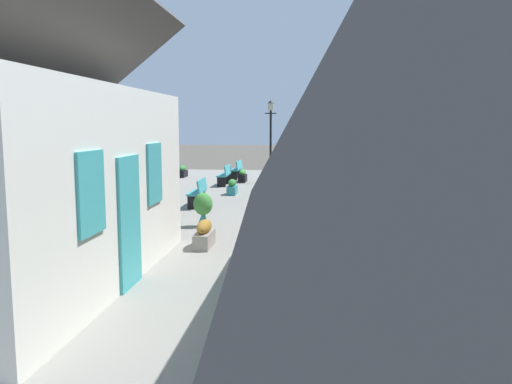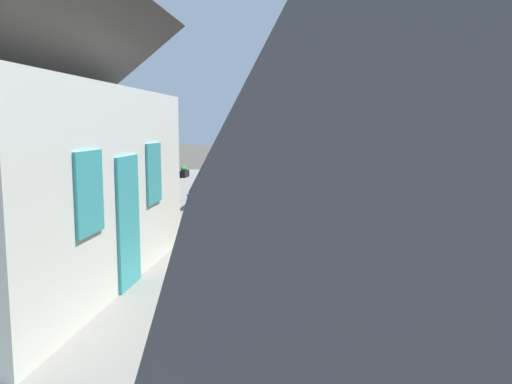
{
  "view_description": "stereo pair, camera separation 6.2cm",
  "coord_description": "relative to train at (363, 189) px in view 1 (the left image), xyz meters",
  "views": [
    {
      "loc": [
        -13.69,
        0.27,
        3.57
      ],
      "look_at": [
        -1.55,
        1.5,
        1.99
      ],
      "focal_mm": 36.37,
      "sensor_mm": 36.0,
      "label": 1
    },
    {
      "loc": [
        -13.68,
        0.21,
        3.57
      ],
      "look_at": [
        -1.55,
        1.5,
        1.99
      ],
      "focal_mm": 36.37,
      "sensor_mm": 36.0,
      "label": 2
    }
  ],
  "objects": [
    {
      "name": "rail_near",
      "position": [
        2.51,
        -0.72,
        -2.15
      ],
      "size": [
        52.0,
        0.08,
        0.14
      ],
      "primitive_type": "cube",
      "color": "gray",
      "rests_on": "ground"
    },
    {
      "name": "platform",
      "position": [
        2.51,
        5.24,
        -1.73
      ],
      "size": [
        32.0,
        6.68,
        0.99
      ],
      "primitive_type": "cube",
      "color": "gray",
      "rests_on": "ground"
    },
    {
      "name": "planter_bench_right",
      "position": [
        1.94,
        5.79,
        -0.92
      ],
      "size": [
        1.07,
        0.32,
        0.64
      ],
      "color": "#9E5138",
      "rests_on": "platform"
    },
    {
      "name": "planter_bench_left",
      "position": [
        14.08,
        7.41,
        -0.95
      ],
      "size": [
        0.94,
        0.32,
        0.59
      ],
      "color": "black",
      "rests_on": "platform"
    },
    {
      "name": "planter_edge_near",
      "position": [
        -0.54,
        3.35,
        -0.95
      ],
      "size": [
        0.91,
        0.32,
        0.58
      ],
      "color": "gray",
      "rests_on": "platform"
    },
    {
      "name": "train",
      "position": [
        0.0,
        0.0,
        0.0
      ],
      "size": [
        21.52,
        2.73,
        4.32
      ],
      "color": "black",
      "rests_on": "ground"
    },
    {
      "name": "bench_mid_platform",
      "position": [
        13.5,
        4.6,
        -0.75
      ],
      "size": [
        1.41,
        0.48,
        0.88
      ],
      "color": "teal",
      "rests_on": "platform"
    },
    {
      "name": "planter_by_door",
      "position": [
        12.2,
        4.15,
        -0.95
      ],
      "size": [
        0.94,
        0.32,
        0.59
      ],
      "color": "black",
      "rests_on": "platform"
    },
    {
      "name": "platform_edge_coping",
      "position": [
        2.51,
        2.08,
        -1.22
      ],
      "size": [
        32.0,
        0.36,
        0.02
      ],
      "primitive_type": "cube",
      "color": "beige",
      "rests_on": "platform"
    },
    {
      "name": "rail_far",
      "position": [
        2.51,
        0.72,
        -2.15
      ],
      "size": [
        52.0,
        0.08,
        0.14
      ],
      "primitive_type": "cube",
      "color": "gray",
      "rests_on": "ground"
    },
    {
      "name": "lamp_post_platform",
      "position": [
        12.04,
        2.86,
        1.34
      ],
      "size": [
        0.32,
        0.5,
        3.68
      ],
      "color": "black",
      "rests_on": "platform"
    },
    {
      "name": "bench_platform_end",
      "position": [
        4.88,
        4.63,
        -0.75
      ],
      "size": [
        1.41,
        0.48,
        0.88
      ],
      "color": "teal",
      "rests_on": "platform"
    },
    {
      "name": "planter_corner_building",
      "position": [
        2.49,
        7.68,
        -0.73
      ],
      "size": [
        0.7,
        0.7,
        0.9
      ],
      "color": "gray",
      "rests_on": "platform"
    },
    {
      "name": "bench_by_lamp",
      "position": [
        10.68,
        4.72,
        -0.75
      ],
      "size": [
        1.4,
        0.44,
        0.88
      ],
      "color": "teal",
      "rests_on": "platform"
    },
    {
      "name": "ground_plane",
      "position": [
        2.51,
        0.9,
        -2.22
      ],
      "size": [
        160.0,
        160.0,
        0.0
      ],
      "primitive_type": "plane",
      "color": "#4C473F"
    },
    {
      "name": "planter_under_sign",
      "position": [
        1.66,
        3.83,
        -0.74
      ],
      "size": [
        0.49,
        0.49,
        0.87
      ],
      "color": "teal",
      "rests_on": "platform"
    },
    {
      "name": "station_building",
      "position": [
        -3.29,
        5.91,
        0.49
      ],
      "size": [
        7.11,
        4.09,
        5.71
      ],
      "color": "silver",
      "rests_on": "platform"
    },
    {
      "name": "planter_edge_far",
      "position": [
        7.84,
        3.99,
        -0.95
      ],
      "size": [
        0.74,
        0.32,
        0.58
      ],
      "color": "teal",
      "rests_on": "platform"
    }
  ]
}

